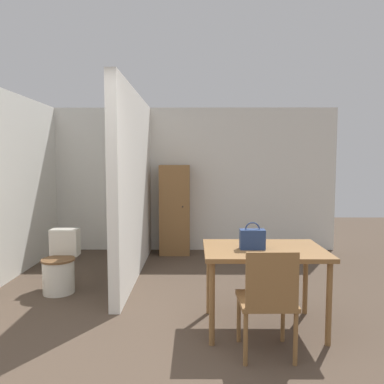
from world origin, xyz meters
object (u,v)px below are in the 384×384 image
Objects in this scene: wooden_cabinet at (175,209)px; wooden_chair at (268,298)px; dining_table at (264,257)px; handbag at (252,239)px; toilet at (60,266)px.

wooden_chair is at bearing -74.94° from wooden_cabinet.
wooden_cabinet reaches higher than dining_table.
handbag is 3.04m from wooden_cabinet.
toilet is at bearing 156.35° from dining_table.
dining_table reaches higher than toilet.
toilet is (-2.22, 1.54, -0.19)m from wooden_chair.
handbag is (-0.11, -0.04, 0.18)m from dining_table.
wooden_cabinet reaches higher than wooden_chair.
toilet is 2.46m from handbag.
dining_table is 4.44× the size of handbag.
wooden_cabinet is at bearing 55.33° from toilet.
wooden_chair reaches higher than dining_table.
wooden_chair is 0.63m from handbag.
wooden_cabinet is at bearing 108.85° from dining_table.
toilet is 2.89× the size of handbag.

